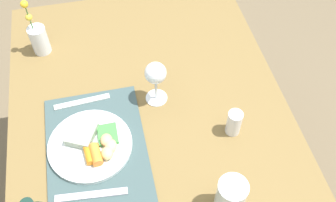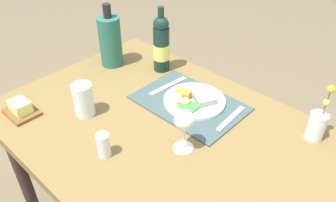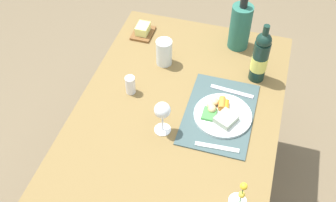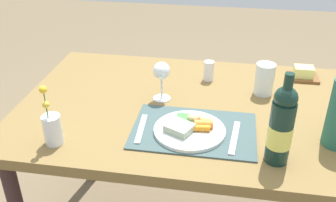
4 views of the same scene
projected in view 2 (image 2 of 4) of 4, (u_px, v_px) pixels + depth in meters
The scene contains 12 objects.
dining_table at pixel (167, 146), 1.25m from camera, with size 1.28×0.86×0.74m.
placemat at pixel (189, 103), 1.33m from camera, with size 0.42×0.29×0.01m, color #3B4F50.
dinner_plate at pixel (193, 100), 1.32m from camera, with size 0.24×0.24×0.04m.
fork at pixel (231, 118), 1.24m from camera, with size 0.02×0.17×0.01m, color silver.
knife at pixel (168, 86), 1.42m from camera, with size 0.02×0.19×0.01m, color silver.
salt_shaker at pixel (104, 145), 1.08m from camera, with size 0.04×0.04×0.09m, color white.
wine_bottle at pixel (161, 45), 1.47m from camera, with size 0.07×0.07×0.29m.
flower_vase at pixel (317, 124), 1.14m from camera, with size 0.06×0.06×0.21m.
wine_glass at pixel (184, 122), 1.06m from camera, with size 0.07×0.07×0.16m.
water_tumbler at pixel (84, 102), 1.25m from camera, with size 0.08×0.08×0.13m.
cooler_bottle at pixel (110, 41), 1.52m from camera, with size 0.10×0.10×0.29m.
butter_dish at pixel (21, 109), 1.27m from camera, with size 0.13×0.10×0.06m.
Camera 2 is at (-0.63, 0.66, 1.53)m, focal length 36.03 mm.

